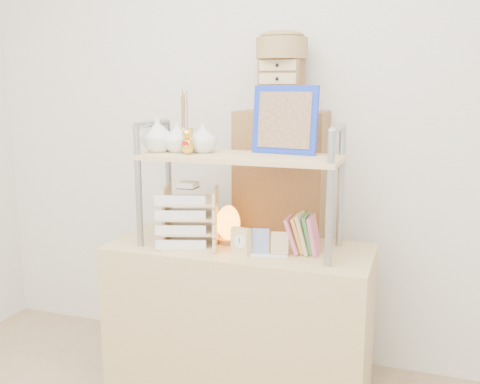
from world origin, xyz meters
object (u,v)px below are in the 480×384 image
(cabinet, at_px, (280,242))
(salt_lamp, at_px, (228,224))
(desk, at_px, (240,322))
(letter_tray, at_px, (189,220))

(cabinet, distance_m, salt_lamp, 0.41)
(cabinet, bearing_deg, desk, -104.31)
(letter_tray, bearing_deg, salt_lamp, 30.73)
(salt_lamp, bearing_deg, desk, -23.64)
(salt_lamp, bearing_deg, letter_tray, -149.27)
(cabinet, relative_size, salt_lamp, 7.51)
(letter_tray, xyz_separation_m, salt_lamp, (0.16, 0.09, -0.03))
(desk, xyz_separation_m, salt_lamp, (-0.07, 0.03, 0.47))
(desk, height_order, cabinet, cabinet)
(desk, distance_m, letter_tray, 0.55)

